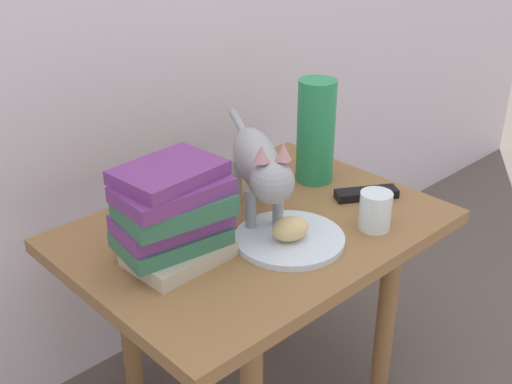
% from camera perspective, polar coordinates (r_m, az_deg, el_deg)
% --- Properties ---
extents(side_table, '(0.80, 0.58, 0.51)m').
position_cam_1_polar(side_table, '(1.45, 0.00, -5.26)').
color(side_table, olive).
rests_on(side_table, ground).
extents(plate, '(0.23, 0.23, 0.01)m').
position_cam_1_polar(plate, '(1.35, 2.90, -4.23)').
color(plate, silver).
rests_on(plate, side_table).
extents(bread_roll, '(0.09, 0.08, 0.05)m').
position_cam_1_polar(bread_roll, '(1.32, 3.07, -3.27)').
color(bread_roll, '#E0BC7A').
rests_on(bread_roll, plate).
extents(cat, '(0.28, 0.42, 0.23)m').
position_cam_1_polar(cat, '(1.38, 0.25, 2.47)').
color(cat, '#99999E').
rests_on(cat, side_table).
extents(book_stack, '(0.23, 0.18, 0.20)m').
position_cam_1_polar(book_stack, '(1.25, -7.37, -2.06)').
color(book_stack, '#BCB299').
rests_on(book_stack, side_table).
extents(green_vase, '(0.09, 0.09, 0.26)m').
position_cam_1_polar(green_vase, '(1.58, 5.33, 5.38)').
color(green_vase, '#288C51').
rests_on(green_vase, side_table).
extents(candle_jar, '(0.07, 0.07, 0.08)m').
position_cam_1_polar(candle_jar, '(1.41, 10.52, -1.81)').
color(candle_jar, silver).
rests_on(candle_jar, side_table).
extents(tv_remote, '(0.15, 0.12, 0.02)m').
position_cam_1_polar(tv_remote, '(1.55, 9.77, -0.15)').
color(tv_remote, black).
rests_on(tv_remote, side_table).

